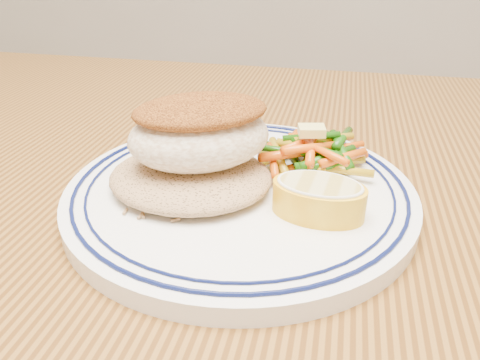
% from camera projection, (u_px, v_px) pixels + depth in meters
% --- Properties ---
extents(dining_table, '(1.50, 0.90, 0.75)m').
position_uv_depth(dining_table, '(273.00, 308.00, 0.41)').
color(dining_table, '#553211').
rests_on(dining_table, ground).
extents(plate, '(0.28, 0.28, 0.02)m').
position_uv_depth(plate, '(240.00, 191.00, 0.38)').
color(plate, white).
rests_on(plate, dining_table).
extents(rice_pilaf, '(0.13, 0.11, 0.02)m').
position_uv_depth(rice_pilaf, '(191.00, 173.00, 0.37)').
color(rice_pilaf, '#9F794F').
rests_on(rice_pilaf, plate).
extents(fish_fillet, '(0.13, 0.12, 0.06)m').
position_uv_depth(fish_fillet, '(200.00, 131.00, 0.36)').
color(fish_fillet, '#F8E8CD').
rests_on(fish_fillet, rice_pilaf).
extents(vegetable_pile, '(0.11, 0.11, 0.03)m').
position_uv_depth(vegetable_pile, '(313.00, 151.00, 0.40)').
color(vegetable_pile, '#E4560B').
rests_on(vegetable_pile, plate).
extents(butter_pat, '(0.03, 0.02, 0.01)m').
position_uv_depth(butter_pat, '(312.00, 131.00, 0.40)').
color(butter_pat, '#F3E577').
rests_on(butter_pat, vegetable_pile).
extents(lemon_wedge, '(0.07, 0.07, 0.03)m').
position_uv_depth(lemon_wedge, '(319.00, 197.00, 0.33)').
color(lemon_wedge, yellow).
rests_on(lemon_wedge, plate).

